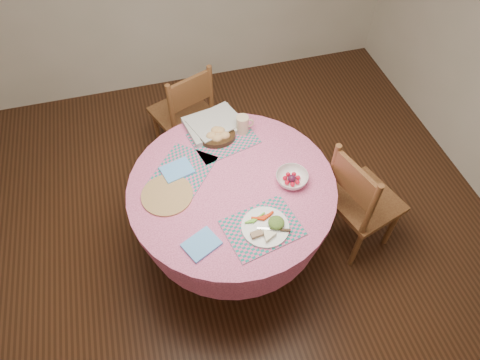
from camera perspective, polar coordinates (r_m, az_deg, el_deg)
The scene contains 16 objects.
ground at distance 3.15m, azimuth -0.89°, elevation -9.03°, with size 4.00×4.00×0.00m, color #331C0F.
room_envelope at distance 1.85m, azimuth -1.57°, elevation 17.90°, with size 4.01×4.01×2.71m.
dining_table at distance 2.68m, azimuth -1.03°, elevation -3.20°, with size 1.24×1.24×0.75m.
chair_right at distance 2.89m, azimuth 15.66°, elevation -2.63°, with size 0.51×0.53×0.92m.
chair_back at distance 3.39m, azimuth -7.37°, elevation 8.98°, with size 0.53×0.52×0.90m.
placemat_front at distance 2.35m, azimuth 2.98°, elevation -6.38°, with size 0.40×0.30×0.01m, color #167D73.
placemat_left at distance 2.60m, azimuth -7.77°, elevation 0.99°, with size 0.40×0.30×0.01m, color #167D73.
placemat_back at distance 2.76m, azimuth -2.22°, elevation 5.55°, with size 0.40×0.30×0.01m, color #167D73.
wicker_trivet at distance 2.50m, azimuth -9.70°, elevation -1.97°, with size 0.30×0.30×0.01m, color olive.
napkin_near at distance 2.30m, azimuth -5.16°, elevation -8.53°, with size 0.18×0.14×0.01m, color #63ACFF.
napkin_far at distance 2.60m, azimuth -8.38°, elevation 1.32°, with size 0.18×0.14×0.01m, color #63ACFF.
dinner_plate at distance 2.33m, azimuth 3.61°, elevation -6.23°, with size 0.26×0.26×0.05m.
bread_bowl at distance 2.74m, azimuth -2.98°, elevation 5.94°, with size 0.23×0.23×0.08m.
latte_mug at distance 2.76m, azimuth 0.39°, elevation 7.43°, with size 0.12×0.08×0.12m.
fruit_bowl at distance 2.53m, azimuth 6.93°, elevation 0.21°, with size 0.19×0.19×0.06m.
newspaper_stack at distance 2.83m, azimuth -3.60°, elevation 7.46°, with size 0.40×0.34×0.04m.
Camera 1 is at (-0.36, -1.50, 2.74)m, focal length 32.00 mm.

